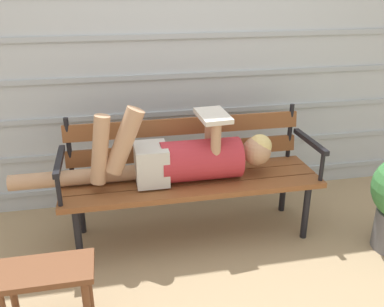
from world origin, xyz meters
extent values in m
plane|color=tan|center=(0.00, 0.00, 0.00)|extent=(12.00, 12.00, 0.00)
cube|color=#B2BCC6|center=(0.00, 0.74, 1.26)|extent=(5.11, 0.06, 2.51)
cube|color=#A3ADB7|center=(0.00, 0.71, 0.14)|extent=(5.11, 0.02, 0.04)
cube|color=#A3ADB7|center=(0.00, 0.71, 0.42)|extent=(5.11, 0.02, 0.04)
cube|color=#A3ADB7|center=(0.00, 0.71, 0.70)|extent=(5.11, 0.02, 0.04)
cube|color=#A3ADB7|center=(0.00, 0.71, 0.98)|extent=(5.11, 0.02, 0.04)
cube|color=#A3ADB7|center=(0.00, 0.71, 1.26)|extent=(5.11, 0.02, 0.04)
cube|color=brown|center=(0.00, -0.02, 0.40)|extent=(1.66, 0.15, 0.04)
cube|color=brown|center=(0.00, 0.13, 0.40)|extent=(1.66, 0.15, 0.04)
cube|color=brown|center=(0.00, 0.29, 0.40)|extent=(1.66, 0.15, 0.04)
cube|color=brown|center=(0.00, 0.37, 0.53)|extent=(1.60, 0.05, 0.11)
cube|color=brown|center=(0.00, 0.37, 0.71)|extent=(1.60, 0.05, 0.11)
cylinder|color=black|center=(-0.77, 0.37, 0.62)|extent=(0.03, 0.03, 0.39)
cylinder|color=black|center=(0.77, 0.37, 0.62)|extent=(0.03, 0.03, 0.39)
cylinder|color=black|center=(-0.73, -0.05, 0.19)|extent=(0.04, 0.04, 0.38)
cylinder|color=black|center=(0.73, -0.05, 0.19)|extent=(0.04, 0.04, 0.38)
cylinder|color=black|center=(-0.73, 0.32, 0.19)|extent=(0.04, 0.04, 0.38)
cylinder|color=black|center=(0.73, 0.32, 0.19)|extent=(0.04, 0.04, 0.38)
cube|color=black|center=(-0.81, 0.13, 0.62)|extent=(0.04, 0.45, 0.03)
cylinder|color=black|center=(-0.81, -0.05, 0.52)|extent=(0.03, 0.03, 0.20)
cube|color=black|center=(0.81, 0.13, 0.62)|extent=(0.04, 0.45, 0.03)
cylinder|color=black|center=(0.81, -0.05, 0.52)|extent=(0.03, 0.03, 0.20)
cylinder|color=#B72D38|center=(0.06, 0.13, 0.55)|extent=(0.51, 0.26, 0.26)
cube|color=silver|center=(-0.26, 0.13, 0.55)|extent=(0.20, 0.25, 0.24)
sphere|color=tan|center=(0.43, 0.13, 0.58)|extent=(0.19, 0.19, 0.19)
sphere|color=#E0C67A|center=(0.45, 0.13, 0.62)|extent=(0.16, 0.16, 0.16)
cylinder|color=tan|center=(-0.42, 0.07, 0.74)|extent=(0.26, 0.11, 0.42)
cylinder|color=tan|center=(-0.56, 0.07, 0.70)|extent=(0.15, 0.09, 0.43)
cylinder|color=tan|center=(-0.73, 0.19, 0.48)|extent=(0.79, 0.10, 0.10)
cylinder|color=tan|center=(0.13, 0.05, 0.69)|extent=(0.06, 0.06, 0.27)
cylinder|color=tan|center=(0.13, 0.21, 0.69)|extent=(0.06, 0.06, 0.27)
cube|color=silver|center=(0.13, 0.13, 0.84)|extent=(0.20, 0.27, 0.05)
cube|color=brown|center=(-0.85, -0.55, 0.35)|extent=(0.46, 0.25, 0.03)
cylinder|color=brown|center=(-1.03, -0.45, 0.17)|extent=(0.04, 0.04, 0.33)
cylinder|color=brown|center=(-0.67, -0.45, 0.17)|extent=(0.04, 0.04, 0.33)
camera|label=1|loc=(-0.50, -2.25, 1.61)|focal=38.99mm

